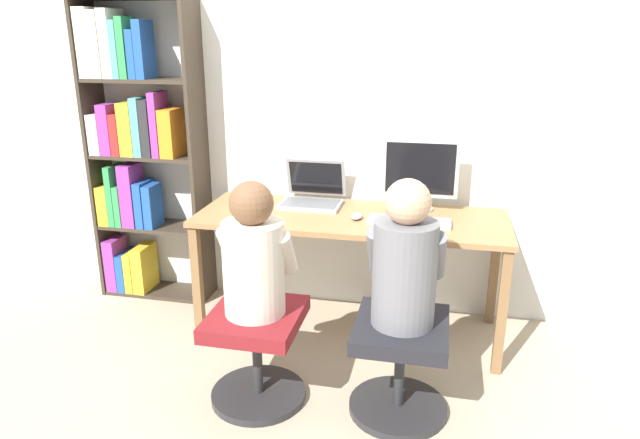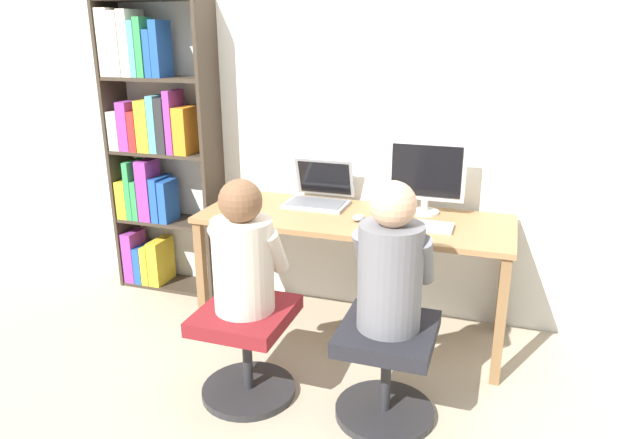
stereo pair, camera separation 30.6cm
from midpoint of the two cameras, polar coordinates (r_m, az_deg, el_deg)
The scene contains 12 objects.
ground_plane at distance 3.24m, azimuth -0.85°, elevation -13.70°, with size 14.00×14.00×0.00m, color tan.
wall_back at distance 3.48m, azimuth 1.82°, elevation 11.38°, with size 10.00×0.05×2.60m.
desk at distance 3.25m, azimuth 0.42°, elevation -0.91°, with size 1.75×0.65×0.73m.
desktop_monitor at distance 3.29m, azimuth 7.35°, elevation 4.54°, with size 0.43×0.17×0.42m.
laptop at distance 3.43m, azimuth -3.36°, elevation 2.39°, with size 0.37×0.33×0.26m.
keyboard at distance 3.10m, azimuth 6.14°, elevation -0.22°, with size 0.45×0.15×0.03m.
computer_mouse_by_keyboard at distance 3.16m, azimuth 0.92°, elevation 0.28°, with size 0.06×0.10×0.03m.
office_chair_left at distance 2.71m, azimuth 4.73°, elevation -13.81°, with size 0.46×0.46×0.47m.
office_chair_right at distance 2.82m, azimuth -9.51°, elevation -12.59°, with size 0.46×0.46×0.47m.
person_at_monitor at distance 2.49m, azimuth 5.03°, elevation -4.24°, with size 0.35×0.31×0.67m.
person_at_laptop at distance 2.62m, azimuth -10.00°, elevation -3.72°, with size 0.35×0.30×0.63m.
bookshelf at distance 3.90m, azimuth -20.24°, elevation 6.26°, with size 0.74×0.26×1.92m.
Camera 1 is at (0.49, -2.72, 1.71)m, focal length 32.00 mm.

